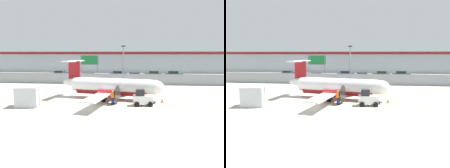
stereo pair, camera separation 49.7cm
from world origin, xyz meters
TOP-DOWN VIEW (x-y plane):
  - ground_plane at (0.00, 2.00)m, footprint 140.00×140.00m
  - perimeter_fence at (0.00, 18.00)m, footprint 98.00×0.10m
  - parking_lot_strip at (0.00, 29.50)m, footprint 98.00×17.00m
  - background_building at (0.00, 47.99)m, footprint 91.00×8.10m
  - commuter_airplane at (1.71, 4.54)m, footprint 13.78×15.99m
  - baggage_tug at (5.42, 1.08)m, footprint 2.41×1.54m
  - ground_crew_worker at (2.06, 0.99)m, footprint 0.53×0.45m
  - cargo_container at (-7.27, -0.56)m, footprint 2.65×2.30m
  - traffic_cone_near_left at (6.37, 4.47)m, footprint 0.36×0.36m
  - traffic_cone_near_right at (7.84, 2.86)m, footprint 0.36×0.36m
  - traffic_cone_far_left at (0.21, 5.68)m, footprint 0.36×0.36m
  - parked_car_0 at (-13.93, 29.15)m, footprint 4.36×2.35m
  - parked_car_1 at (-10.87, 24.51)m, footprint 4.29×2.19m
  - parked_car_2 at (-5.66, 23.50)m, footprint 4.24×2.09m
  - parked_car_3 at (0.37, 29.68)m, footprint 4.34×2.31m
  - parked_car_4 at (4.36, 25.88)m, footprint 4.35×2.32m
  - parked_car_5 at (9.05, 30.65)m, footprint 4.36×2.36m
  - parked_car_6 at (13.91, 31.03)m, footprint 4.20×2.00m
  - apron_light_pole at (2.41, 15.41)m, footprint 0.70×0.30m
  - highway_sign at (-4.54, 19.85)m, footprint 3.60×0.14m

SIDE VIEW (x-z plane):
  - ground_plane at x=0.00m, z-range 0.00..0.01m
  - parking_lot_strip at x=0.00m, z-range 0.00..0.12m
  - traffic_cone_near_left at x=6.37m, z-range -0.01..0.63m
  - traffic_cone_near_right at x=7.84m, z-range -0.01..0.63m
  - traffic_cone_far_left at x=0.21m, z-range -0.01..0.63m
  - baggage_tug at x=5.42m, z-range -0.08..1.80m
  - parked_car_0 at x=-13.93m, z-range 0.10..1.68m
  - parked_car_1 at x=-10.87m, z-range 0.10..1.68m
  - parked_car_2 at x=-5.66m, z-range 0.10..1.68m
  - parked_car_3 at x=0.37m, z-range 0.10..1.68m
  - parked_car_4 at x=4.36m, z-range 0.10..1.68m
  - parked_car_5 at x=9.05m, z-range 0.10..1.68m
  - parked_car_6 at x=13.91m, z-range 0.10..1.68m
  - ground_crew_worker at x=2.06m, z-range 0.10..1.80m
  - cargo_container at x=-7.27m, z-range 0.00..2.20m
  - perimeter_fence at x=0.00m, z-range 0.07..2.17m
  - commuter_airplane at x=1.71m, z-range -0.86..4.06m
  - background_building at x=0.00m, z-range 0.01..6.51m
  - highway_sign at x=-4.54m, z-range 1.39..6.89m
  - apron_light_pole at x=2.41m, z-range 0.67..7.94m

